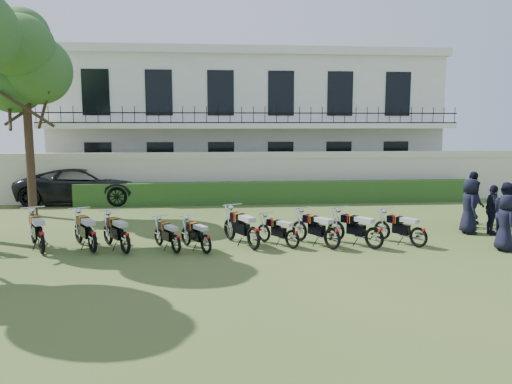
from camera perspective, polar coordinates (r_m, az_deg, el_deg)
ground at (r=15.57m, az=2.52°, el=-5.55°), size 100.00×100.00×0.00m
perimeter_wall at (r=23.22m, az=-0.16°, el=1.81°), size 30.00×0.35×2.30m
hedge at (r=22.63m, az=2.55°, el=-0.07°), size 18.00×0.60×1.00m
building at (r=29.04m, az=-1.23°, el=8.03°), size 20.40×9.60×7.40m
tree_west_near at (r=21.27m, az=-24.87°, el=13.29°), size 3.40×3.20×7.90m
motorcycle_0 at (r=14.93m, az=-23.34°, el=-4.68°), size 1.06×1.93×1.15m
motorcycle_1 at (r=14.61m, az=-18.21°, el=-4.77°), size 1.08×1.83×1.11m
motorcycle_2 at (r=14.23m, az=-14.73°, el=-5.02°), size 1.09×1.76×1.08m
motorcycle_3 at (r=14.03m, az=-9.14°, el=-5.35°), size 0.91×1.51×0.92m
motorcycle_4 at (r=13.88m, az=-5.73°, el=-5.40°), size 0.94×1.53×0.94m
motorcycle_5 at (r=14.22m, az=-0.29°, el=-4.65°), size 1.04×1.93×1.14m
motorcycle_6 at (r=14.45m, az=4.19°, el=-4.87°), size 1.14×1.37×0.93m
motorcycle_7 at (r=14.46m, az=8.72°, el=-4.66°), size 1.17×1.69×1.07m
motorcycle_8 at (r=14.72m, az=13.38°, el=-4.54°), size 1.31×1.62×1.09m
motorcycle_9 at (r=15.29m, az=18.11°, el=-4.39°), size 1.14×1.57×1.01m
suv at (r=24.08m, az=-18.92°, el=0.74°), size 5.89×2.80×1.62m
officer_0 at (r=15.82m, az=26.61°, el=-3.17°), size 0.57×0.83×1.62m
officer_1 at (r=16.66m, az=26.73°, el=-2.20°), size 0.79×0.97×1.88m
officer_2 at (r=17.93m, az=25.42°, el=-1.87°), size 0.54×1.01×1.63m
officer_3 at (r=17.82m, az=23.18°, el=-1.50°), size 0.73×0.98×1.81m
officer_4 at (r=18.95m, az=23.65°, el=-1.24°), size 0.76×0.90×1.66m
officer_5 at (r=19.60m, az=23.50°, el=-0.59°), size 0.62×1.17×1.90m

